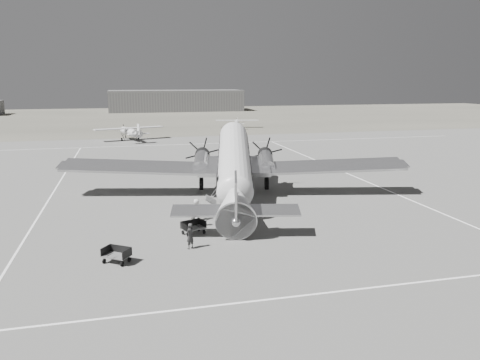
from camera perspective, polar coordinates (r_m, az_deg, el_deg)
name	(u,v)px	position (r m, az deg, el deg)	size (l,w,h in m)	color
ground	(279,212)	(36.57, 4.82, -3.86)	(260.00, 260.00, 0.00)	slate
taxi_line_near	(370,288)	(24.52, 15.52, -12.56)	(60.00, 0.15, 0.01)	white
taxi_line_right	(415,202)	(41.87, 20.61, -2.54)	(0.15, 80.00, 0.01)	white
taxi_line_left	(52,195)	(44.93, -21.96, -1.67)	(0.15, 60.00, 0.01)	white
taxi_line_horizon	(199,144)	(74.83, -4.97, 4.41)	(90.00, 0.15, 0.01)	white
grass_infield	(168,117)	(129.17, -8.79, 7.58)	(260.00, 90.00, 0.01)	#696658
hangar_main	(176,101)	(154.29, -7.81, 9.57)	(42.00, 14.00, 6.60)	#5C5C5C
dc3_airliner	(234,167)	(39.11, -0.70, 1.64)	(30.73, 21.32, 5.85)	#B8B8BB
light_plane_left	(130,133)	(80.82, -13.22, 5.58)	(11.73, 9.52, 2.44)	silver
light_plane_right	(237,123)	(99.32, -0.35, 6.92)	(9.08, 7.36, 1.88)	silver
baggage_cart_near	(193,228)	(31.30, -5.70, -5.81)	(1.58, 1.12, 0.89)	#585858
baggage_cart_far	(116,255)	(27.39, -14.82, -8.86)	(1.56, 1.10, 0.88)	#585858
ground_crew	(190,236)	(28.64, -6.13, -6.80)	(0.59, 0.38, 1.60)	#282828
ramp_agent	(195,215)	(32.68, -5.51, -4.33)	(0.80, 0.63, 1.65)	beige
passenger	(197,210)	(34.14, -5.32, -3.64)	(0.79, 0.51, 1.61)	beige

